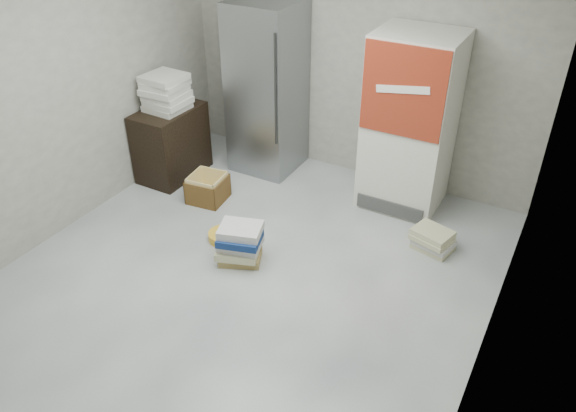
# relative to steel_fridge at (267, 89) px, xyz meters

# --- Properties ---
(ground) EXTENTS (5.00, 5.00, 0.00)m
(ground) POSITION_rel_steel_fridge_xyz_m (0.90, -2.13, -0.95)
(ground) COLOR silver
(ground) RESTS_ON ground
(room_shell) EXTENTS (4.04, 5.04, 2.82)m
(room_shell) POSITION_rel_steel_fridge_xyz_m (0.90, -2.13, 0.85)
(room_shell) COLOR #AAA599
(room_shell) RESTS_ON ground
(steel_fridge) EXTENTS (0.70, 0.72, 1.90)m
(steel_fridge) POSITION_rel_steel_fridge_xyz_m (0.00, 0.00, 0.00)
(steel_fridge) COLOR gray
(steel_fridge) RESTS_ON ground
(coke_cooler) EXTENTS (0.80, 0.73, 1.80)m
(coke_cooler) POSITION_rel_steel_fridge_xyz_m (1.65, -0.01, -0.05)
(coke_cooler) COLOR silver
(coke_cooler) RESTS_ON ground
(wood_shelf) EXTENTS (0.50, 0.80, 0.80)m
(wood_shelf) POSITION_rel_steel_fridge_xyz_m (-0.83, -0.73, -0.55)
(wood_shelf) COLOR black
(wood_shelf) RESTS_ON ground
(supply_box_stack) EXTENTS (0.44, 0.44, 0.39)m
(supply_box_stack) POSITION_rel_steel_fridge_xyz_m (-0.82, -0.72, 0.04)
(supply_box_stack) COLOR silver
(supply_box_stack) RESTS_ON wood_shelf
(phonebook_stack_main) EXTENTS (0.48, 0.44, 0.38)m
(phonebook_stack_main) POSITION_rel_steel_fridge_xyz_m (0.72, -1.71, -0.76)
(phonebook_stack_main) COLOR olive
(phonebook_stack_main) RESTS_ON ground
(phonebook_stack_side) EXTENTS (0.42, 0.37, 0.21)m
(phonebook_stack_side) POSITION_rel_steel_fridge_xyz_m (2.20, -0.68, -0.84)
(phonebook_stack_side) COLOR #BDB88D
(phonebook_stack_side) RESTS_ON ground
(cardboard_box) EXTENTS (0.41, 0.41, 0.30)m
(cardboard_box) POSITION_rel_steel_fridge_xyz_m (-0.16, -1.00, -0.83)
(cardboard_box) COLOR gold
(cardboard_box) RESTS_ON ground
(bucket_lid) EXTENTS (0.36, 0.36, 0.08)m
(bucket_lid) POSITION_rel_steel_fridge_xyz_m (0.40, -1.52, -0.91)
(bucket_lid) COLOR gold
(bucket_lid) RESTS_ON ground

